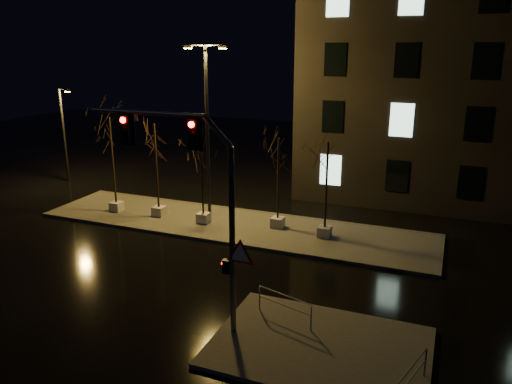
% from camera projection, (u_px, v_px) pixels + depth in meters
% --- Properties ---
extents(ground, '(90.00, 90.00, 0.00)m').
position_uv_depth(ground, '(176.00, 270.00, 22.21)').
color(ground, black).
rests_on(ground, ground).
extents(median, '(22.00, 5.00, 0.15)m').
position_uv_depth(median, '(232.00, 225.00, 27.53)').
color(median, '#4A4742').
rests_on(median, ground).
extents(sidewalk_corner, '(7.00, 5.00, 0.15)m').
position_uv_depth(sidewalk_corner, '(320.00, 347.00, 16.39)').
color(sidewalk_corner, '#4A4742').
rests_on(sidewalk_corner, ground).
extents(tree_0, '(1.80, 1.80, 5.73)m').
position_uv_depth(tree_0, '(111.00, 139.00, 28.40)').
color(tree_0, '#BBB8AF').
rests_on(tree_0, median).
extents(tree_1, '(1.80, 1.80, 5.47)m').
position_uv_depth(tree_1, '(155.00, 145.00, 27.60)').
color(tree_1, '#BBB8AF').
rests_on(tree_1, median).
extents(tree_2, '(1.80, 1.80, 4.73)m').
position_uv_depth(tree_2, '(202.00, 159.00, 26.65)').
color(tree_2, '#BBB8AF').
rests_on(tree_2, median).
extents(tree_3, '(1.80, 1.80, 5.01)m').
position_uv_depth(tree_3, '(279.00, 158.00, 25.89)').
color(tree_3, '#BBB8AF').
rests_on(tree_3, median).
extents(tree_4, '(1.80, 1.80, 5.06)m').
position_uv_depth(tree_4, '(327.00, 164.00, 24.53)').
color(tree_4, '#BBB8AF').
rests_on(tree_4, median).
extents(traffic_signal_mast, '(6.08, 0.25, 7.42)m').
position_uv_depth(traffic_signal_mast, '(198.00, 191.00, 16.27)').
color(traffic_signal_mast, '#575A5F').
rests_on(traffic_signal_mast, sidewalk_corner).
extents(streetlight_main, '(2.36, 0.86, 9.52)m').
position_uv_depth(streetlight_main, '(207.00, 120.00, 27.60)').
color(streetlight_main, black).
rests_on(streetlight_main, median).
extents(streetlight_far, '(1.30, 0.54, 6.73)m').
position_uv_depth(streetlight_far, '(64.00, 131.00, 35.60)').
color(streetlight_far, black).
rests_on(streetlight_far, ground).
extents(guard_rail_a, '(2.21, 0.71, 1.00)m').
position_uv_depth(guard_rail_a, '(284.00, 303.00, 17.71)').
color(guard_rail_a, '#575A5F').
rests_on(guard_rail_a, sidewalk_corner).
extents(guard_rail_b, '(0.63, 1.95, 0.96)m').
position_uv_depth(guard_rail_b, '(413.00, 374.00, 13.93)').
color(guard_rail_b, '#575A5F').
rests_on(guard_rail_b, sidewalk_corner).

